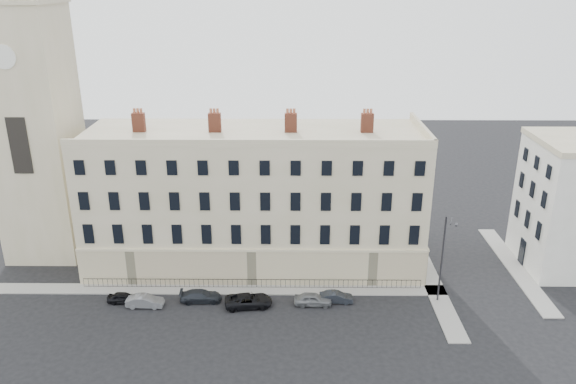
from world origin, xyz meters
name	(u,v)px	position (x,y,z in m)	size (l,w,h in m)	color
ground	(311,318)	(0.00, 0.00, 0.00)	(160.00, 160.00, 0.00)	black
terrace	(255,198)	(-5.97, 11.97, 7.50)	(36.22, 12.22, 17.00)	#BEB48D
church_tower	(29,93)	(-30.00, 14.00, 18.66)	(8.00, 8.13, 44.00)	#BEB48D
adjacent_building	(576,207)	(29.00, 11.00, 7.00)	(10.00, 10.00, 14.00)	silver
pavement_terrace	(213,289)	(-10.00, 5.00, 0.06)	(48.00, 2.00, 0.12)	gray
pavement_east_return	(429,276)	(13.00, 8.00, 0.06)	(2.00, 24.00, 0.12)	gray
pavement_adjacent	(515,268)	(23.00, 10.00, 0.06)	(2.00, 20.00, 0.12)	gray
railings	(252,283)	(-6.00, 5.40, 0.55)	(35.00, 0.04, 0.96)	black
car_a	(124,298)	(-18.52, 2.52, 0.54)	(1.27, 3.16, 1.08)	black
car_b	(145,301)	(-16.22, 1.81, 0.60)	(1.27, 3.64, 1.20)	slate
car_c	(201,296)	(-10.91, 2.83, 0.60)	(1.67, 4.10, 1.19)	#20242B
car_d	(248,301)	(-6.08, 1.95, 0.65)	(2.14, 4.65, 1.29)	black
car_e	(313,299)	(0.26, 2.27, 0.63)	(1.49, 3.71, 1.27)	slate
car_f	(336,297)	(2.56, 2.81, 0.55)	(1.16, 3.34, 1.10)	#20242B
streetlamp	(443,256)	(12.77, 3.01, 5.09)	(0.83, 1.91, 9.19)	#313036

